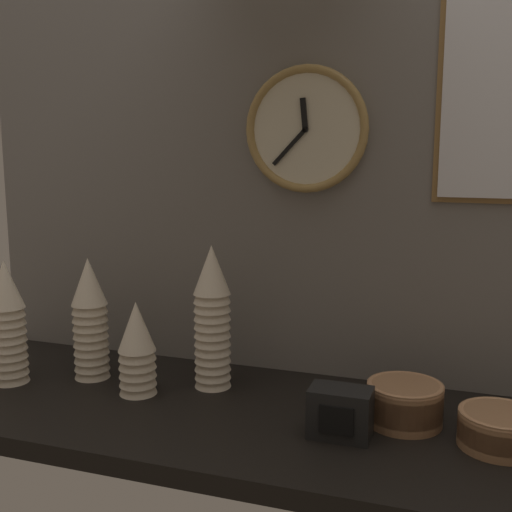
% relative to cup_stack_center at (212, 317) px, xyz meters
% --- Properties ---
extents(ground_plane, '(1.60, 0.56, 0.04)m').
position_rel_cup_stack_center_xyz_m(ground_plane, '(0.12, -0.09, -0.19)').
color(ground_plane, black).
extents(wall_tiled_back, '(1.60, 0.03, 1.05)m').
position_rel_cup_stack_center_xyz_m(wall_tiled_back, '(0.12, 0.17, 0.36)').
color(wall_tiled_back, slate).
rests_on(wall_tiled_back, ground_plane).
extents(cup_stack_center, '(0.08, 0.08, 0.33)m').
position_rel_cup_stack_center_xyz_m(cup_stack_center, '(0.00, 0.00, 0.00)').
color(cup_stack_center, beige).
rests_on(cup_stack_center, ground_plane).
extents(cup_stack_left, '(0.08, 0.08, 0.29)m').
position_rel_cup_stack_center_xyz_m(cup_stack_left, '(-0.30, -0.04, -0.02)').
color(cup_stack_left, beige).
rests_on(cup_stack_left, ground_plane).
extents(cup_stack_far_left, '(0.08, 0.08, 0.29)m').
position_rel_cup_stack_center_xyz_m(cup_stack_far_left, '(-0.46, -0.13, -0.02)').
color(cup_stack_far_left, beige).
rests_on(cup_stack_far_left, ground_plane).
extents(cup_stack_center_left, '(0.08, 0.08, 0.21)m').
position_rel_cup_stack_center_xyz_m(cup_stack_center_left, '(-0.14, -0.09, -0.06)').
color(cup_stack_center_left, beige).
rests_on(cup_stack_center_left, ground_plane).
extents(bowl_stack_far_right, '(0.15, 0.15, 0.07)m').
position_rel_cup_stack_center_xyz_m(bowl_stack_far_right, '(0.62, -0.11, -0.13)').
color(bowl_stack_far_right, '#996B47').
rests_on(bowl_stack_far_right, ground_plane).
extents(bowl_stack_right, '(0.15, 0.15, 0.08)m').
position_rel_cup_stack_center_xyz_m(bowl_stack_right, '(0.44, -0.06, -0.12)').
color(bowl_stack_right, '#996B47').
rests_on(bowl_stack_right, ground_plane).
extents(wall_clock, '(0.29, 0.03, 0.29)m').
position_rel_cup_stack_center_xyz_m(wall_clock, '(0.18, 0.14, 0.42)').
color(wall_clock, beige).
extents(napkin_dispenser, '(0.12, 0.08, 0.10)m').
position_rel_cup_stack_center_xyz_m(napkin_dispenser, '(0.33, -0.16, -0.12)').
color(napkin_dispenser, black).
rests_on(napkin_dispenser, ground_plane).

